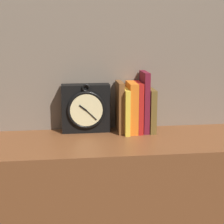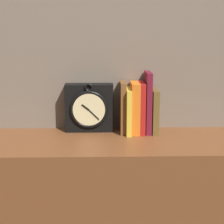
{
  "view_description": "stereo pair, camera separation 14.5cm",
  "coord_description": "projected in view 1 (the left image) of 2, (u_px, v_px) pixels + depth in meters",
  "views": [
    {
      "loc": [
        -0.18,
        -1.41,
        1.17
      ],
      "look_at": [
        0.0,
        0.0,
        0.85
      ],
      "focal_mm": 60.0,
      "sensor_mm": 36.0,
      "label": 1
    },
    {
      "loc": [
        -0.04,
        -1.42,
        1.17
      ],
      "look_at": [
        0.0,
        0.0,
        0.85
      ],
      "focal_mm": 60.0,
      "sensor_mm": 36.0,
      "label": 2
    }
  ],
  "objects": [
    {
      "name": "book_slot3_red",
      "position": [
        138.0,
        107.0,
        1.59
      ],
      "size": [
        0.02,
        0.13,
        0.21
      ],
      "color": "#AF1B17",
      "rests_on": "bookshelf"
    },
    {
      "name": "book_slot1_yellow",
      "position": [
        125.0,
        111.0,
        1.58
      ],
      "size": [
        0.02,
        0.14,
        0.19
      ],
      "color": "gold",
      "rests_on": "bookshelf"
    },
    {
      "name": "book_slot0_brown",
      "position": [
        120.0,
        107.0,
        1.58
      ],
      "size": [
        0.02,
        0.12,
        0.22
      ],
      "color": "brown",
      "rests_on": "bookshelf"
    },
    {
      "name": "book_slot4_maroon",
      "position": [
        144.0,
        102.0,
        1.59
      ],
      "size": [
        0.02,
        0.12,
        0.26
      ],
      "color": "maroon",
      "rests_on": "bookshelf"
    },
    {
      "name": "book_slot5_brown",
      "position": [
        151.0,
        110.0,
        1.6
      ],
      "size": [
        0.03,
        0.13,
        0.18
      ],
      "color": "brown",
      "rests_on": "bookshelf"
    },
    {
      "name": "clock",
      "position": [
        86.0,
        108.0,
        1.59
      ],
      "size": [
        0.2,
        0.08,
        0.21
      ],
      "color": "black",
      "rests_on": "bookshelf"
    },
    {
      "name": "book_slot2_orange",
      "position": [
        132.0,
        107.0,
        1.58
      ],
      "size": [
        0.04,
        0.13,
        0.21
      ],
      "color": "orange",
      "rests_on": "bookshelf"
    }
  ]
}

